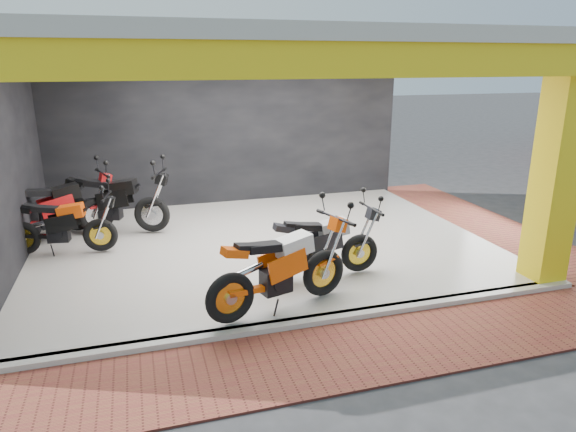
# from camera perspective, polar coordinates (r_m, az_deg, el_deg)

# --- Properties ---
(ground) EXTENTS (80.00, 80.00, 0.00)m
(ground) POSITION_cam_1_polar(r_m,az_deg,el_deg) (7.71, 0.79, -8.41)
(ground) COLOR #2D2D30
(ground) RESTS_ON ground
(showroom_floor) EXTENTS (8.00, 6.00, 0.10)m
(showroom_floor) POSITION_cam_1_polar(r_m,az_deg,el_deg) (9.47, -2.85, -3.17)
(showroom_floor) COLOR beige
(showroom_floor) RESTS_ON ground
(showroom_ceiling) EXTENTS (8.40, 6.40, 0.20)m
(showroom_ceiling) POSITION_cam_1_polar(r_m,az_deg,el_deg) (8.90, -3.20, 18.83)
(showroom_ceiling) COLOR beige
(showroom_ceiling) RESTS_ON corner_column
(back_wall) EXTENTS (8.20, 0.20, 3.50)m
(back_wall) POSITION_cam_1_polar(r_m,az_deg,el_deg) (12.03, -6.59, 9.40)
(back_wall) COLOR black
(back_wall) RESTS_ON ground
(left_wall) EXTENTS (0.20, 6.20, 3.50)m
(left_wall) POSITION_cam_1_polar(r_m,az_deg,el_deg) (9.00, -29.35, 4.85)
(left_wall) COLOR black
(left_wall) RESTS_ON ground
(corner_column) EXTENTS (0.50, 0.50, 3.50)m
(corner_column) POSITION_cam_1_polar(r_m,az_deg,el_deg) (8.45, 27.67, 4.42)
(corner_column) COLOR yellow
(corner_column) RESTS_ON ground
(header_beam_front) EXTENTS (8.40, 0.30, 0.40)m
(header_beam_front) POSITION_cam_1_polar(r_m,az_deg,el_deg) (6.02, 3.91, 16.91)
(header_beam_front) COLOR yellow
(header_beam_front) RESTS_ON corner_column
(header_beam_right) EXTENTS (0.30, 6.40, 0.40)m
(header_beam_right) POSITION_cam_1_polar(r_m,az_deg,el_deg) (10.58, 19.29, 16.02)
(header_beam_right) COLOR yellow
(header_beam_right) RESTS_ON corner_column
(floor_kerb) EXTENTS (8.00, 0.20, 0.10)m
(floor_kerb) POSITION_cam_1_polar(r_m,az_deg,el_deg) (6.83, 3.42, -11.52)
(floor_kerb) COLOR beige
(floor_kerb) RESTS_ON ground
(paver_front) EXTENTS (9.00, 1.40, 0.03)m
(paver_front) POSITION_cam_1_polar(r_m,az_deg,el_deg) (6.22, 5.96, -15.05)
(paver_front) COLOR brown
(paver_front) RESTS_ON ground
(paver_right) EXTENTS (1.40, 7.00, 0.03)m
(paver_right) POSITION_cam_1_polar(r_m,az_deg,el_deg) (11.54, 20.96, -0.78)
(paver_right) COLOR brown
(paver_right) RESTS_ON ground
(moto_hero) EXTENTS (2.38, 1.42, 1.37)m
(moto_hero) POSITION_cam_1_polar(r_m,az_deg,el_deg) (7.08, 4.01, -3.91)
(moto_hero) COLOR #FA540A
(moto_hero) RESTS_ON showroom_floor
(moto_row_a) EXTENTS (2.06, 0.82, 1.24)m
(moto_row_a) POSITION_cam_1_polar(r_m,az_deg,el_deg) (7.98, 8.02, -2.11)
(moto_row_a) COLOR black
(moto_row_a) RESTS_ON showroom_floor
(moto_row_b) EXTENTS (2.47, 1.58, 1.42)m
(moto_row_b) POSITION_cam_1_polar(r_m,az_deg,el_deg) (10.07, -15.00, 2.01)
(moto_row_b) COLOR black
(moto_row_b) RESTS_ON showroom_floor
(moto_row_c) EXTENTS (2.04, 1.02, 1.20)m
(moto_row_c) POSITION_cam_1_polar(r_m,az_deg,el_deg) (9.33, -20.29, -0.34)
(moto_row_c) COLOR black
(moto_row_c) RESTS_ON showroom_floor
(moto_row_d) EXTENTS (2.42, 1.51, 1.39)m
(moto_row_d) POSITION_cam_1_polar(r_m,az_deg,el_deg) (10.39, -20.67, 1.85)
(moto_row_d) COLOR red
(moto_row_d) RESTS_ON showroom_floor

